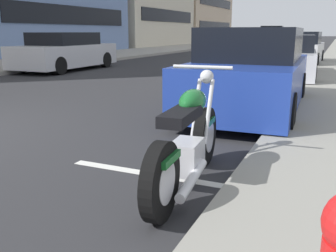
{
  "coord_description": "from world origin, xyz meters",
  "views": [
    {
      "loc": [
        -3.35,
        -5.63,
        1.46
      ],
      "look_at": [
        -0.3,
        -4.28,
        0.62
      ],
      "focal_mm": 40.62,
      "sensor_mm": 36.0,
      "label": 1
    }
  ],
  "objects_px": {
    "parked_motorcycle": "(188,143)",
    "parked_car_behind_motorcycle": "(300,50)",
    "crossing_truck": "(279,37)",
    "car_opposite_curb": "(65,52)",
    "parked_car_across_street": "(284,58)",
    "parked_car_far_down_curb": "(251,74)"
  },
  "relations": [
    {
      "from": "parked_motorcycle",
      "to": "parked_car_behind_motorcycle",
      "type": "height_order",
      "value": "parked_car_behind_motorcycle"
    },
    {
      "from": "parked_car_far_down_curb",
      "to": "parked_car_across_street",
      "type": "height_order",
      "value": "parked_car_far_down_curb"
    },
    {
      "from": "parked_car_behind_motorcycle",
      "to": "crossing_truck",
      "type": "xyz_separation_m",
      "value": [
        21.1,
        3.87,
        0.23
      ]
    },
    {
      "from": "crossing_truck",
      "to": "car_opposite_curb",
      "type": "distance_m",
      "value": 27.4
    },
    {
      "from": "parked_car_behind_motorcycle",
      "to": "parked_motorcycle",
      "type": "bearing_deg",
      "value": -177.38
    },
    {
      "from": "crossing_truck",
      "to": "car_opposite_curb",
      "type": "height_order",
      "value": "crossing_truck"
    },
    {
      "from": "parked_motorcycle",
      "to": "parked_car_behind_motorcycle",
      "type": "xyz_separation_m",
      "value": [
        14.76,
        0.37,
        0.25
      ]
    },
    {
      "from": "parked_motorcycle",
      "to": "car_opposite_curb",
      "type": "distance_m",
      "value": 12.17
    },
    {
      "from": "parked_motorcycle",
      "to": "car_opposite_curb",
      "type": "xyz_separation_m",
      "value": [
        8.79,
        8.42,
        0.25
      ]
    },
    {
      "from": "parked_car_across_street",
      "to": "parked_car_behind_motorcycle",
      "type": "height_order",
      "value": "parked_car_behind_motorcycle"
    },
    {
      "from": "parked_car_far_down_curb",
      "to": "crossing_truck",
      "type": "xyz_separation_m",
      "value": [
        32.14,
        4.03,
        0.2
      ]
    },
    {
      "from": "parked_motorcycle",
      "to": "car_opposite_curb",
      "type": "height_order",
      "value": "car_opposite_curb"
    },
    {
      "from": "parked_motorcycle",
      "to": "parked_car_across_street",
      "type": "bearing_deg",
      "value": -2.27
    },
    {
      "from": "parked_car_across_street",
      "to": "car_opposite_curb",
      "type": "bearing_deg",
      "value": 89.39
    },
    {
      "from": "parked_car_far_down_curb",
      "to": "parked_car_behind_motorcycle",
      "type": "bearing_deg",
      "value": -1.15
    },
    {
      "from": "parked_car_across_street",
      "to": "car_opposite_curb",
      "type": "distance_m",
      "value": 8.11
    },
    {
      "from": "parked_car_far_down_curb",
      "to": "parked_car_behind_motorcycle",
      "type": "xyz_separation_m",
      "value": [
        11.04,
        0.17,
        -0.03
      ]
    },
    {
      "from": "parked_motorcycle",
      "to": "crossing_truck",
      "type": "height_order",
      "value": "crossing_truck"
    },
    {
      "from": "parked_motorcycle",
      "to": "parked_car_far_down_curb",
      "type": "xyz_separation_m",
      "value": [
        3.72,
        0.2,
        0.28
      ]
    },
    {
      "from": "parked_car_far_down_curb",
      "to": "parked_car_behind_motorcycle",
      "type": "height_order",
      "value": "parked_car_far_down_curb"
    },
    {
      "from": "parked_car_across_street",
      "to": "crossing_truck",
      "type": "bearing_deg",
      "value": 4.37
    },
    {
      "from": "parked_car_behind_motorcycle",
      "to": "parked_car_across_street",
      "type": "bearing_deg",
      "value": -178.38
    }
  ]
}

